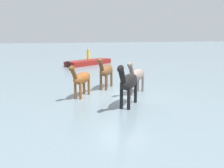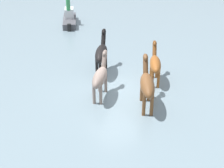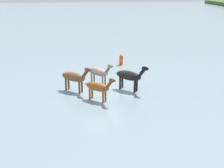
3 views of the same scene
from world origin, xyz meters
TOP-DOWN VIEW (x-y plane):
  - ground_plane at (0.00, 0.00)m, footprint 193.38×193.38m
  - horse_gray_outer at (0.45, 2.08)m, footprint 2.00×2.34m
  - horse_dun_straggler at (0.23, -2.01)m, footprint 1.81×2.38m
  - horse_chestnut_trailing at (2.14, -0.36)m, footprint 1.71×2.10m
  - horse_dark_mare at (-1.00, -0.13)m, footprint 1.98×2.03m
  - boat_motor_center at (3.14, 11.25)m, footprint 2.56×3.67m
  - person_helmsman_aft at (3.00, 11.07)m, footprint 0.32×0.32m

SIDE VIEW (x-z plane):
  - ground_plane at x=0.00m, z-range 0.00..0.00m
  - boat_motor_center at x=3.14m, z-range -0.35..0.95m
  - horse_chestnut_trailing at x=2.14m, z-range 0.09..1.92m
  - horse_dark_mare at x=-1.00m, z-range 0.10..2.01m
  - horse_dun_straggler at x=0.23m, z-range 0.10..2.13m
  - horse_gray_outer at x=0.45m, z-range 0.11..2.18m
  - person_helmsman_aft at x=3.00m, z-range 1.11..2.30m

